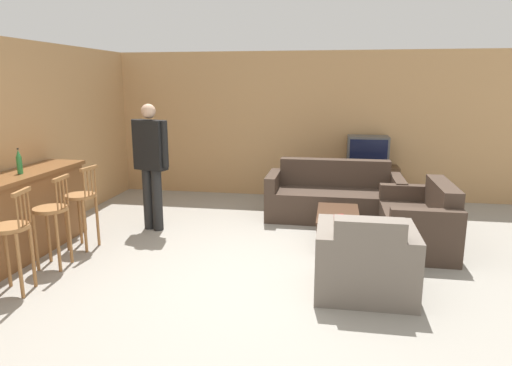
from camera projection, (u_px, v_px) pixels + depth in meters
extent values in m
plane|color=gray|center=(260.00, 278.00, 4.91)|extent=(24.00, 24.00, 0.00)
cube|color=tan|center=(293.00, 125.00, 8.24)|extent=(9.40, 0.08, 2.60)
cube|color=tan|center=(50.00, 137.00, 6.48)|extent=(0.08, 8.75, 2.60)
cube|color=brown|center=(5.00, 225.00, 5.18)|extent=(0.47, 2.61, 0.96)
cylinder|color=#996638|center=(9.00, 227.00, 4.44)|extent=(0.43, 0.43, 0.04)
cylinder|color=#996638|center=(7.00, 256.00, 4.64)|extent=(0.04, 0.04, 0.66)
cylinder|color=#996638|center=(33.00, 256.00, 4.64)|extent=(0.04, 0.04, 0.66)
cylinder|color=#996638|center=(20.00, 266.00, 4.38)|extent=(0.04, 0.04, 0.66)
cylinder|color=#996638|center=(29.00, 207.00, 4.50)|extent=(0.02, 0.02, 0.32)
cylinder|color=#996638|center=(25.00, 209.00, 4.43)|extent=(0.02, 0.02, 0.32)
cylinder|color=#996638|center=(21.00, 211.00, 4.36)|extent=(0.02, 0.02, 0.32)
cylinder|color=#996638|center=(17.00, 213.00, 4.29)|extent=(0.02, 0.02, 0.32)
cube|color=#996638|center=(21.00, 192.00, 4.36)|extent=(0.09, 0.32, 0.04)
cylinder|color=#996638|center=(50.00, 209.00, 5.07)|extent=(0.39, 0.39, 0.04)
cylinder|color=#996638|center=(49.00, 235.00, 5.29)|extent=(0.04, 0.04, 0.66)
cylinder|color=#996638|center=(36.00, 242.00, 5.04)|extent=(0.04, 0.04, 0.66)
cylinder|color=#996638|center=(70.00, 236.00, 5.26)|extent=(0.04, 0.04, 0.66)
cylinder|color=#996638|center=(58.00, 243.00, 5.01)|extent=(0.04, 0.04, 0.66)
cylinder|color=#996638|center=(67.00, 191.00, 5.13)|extent=(0.02, 0.02, 0.32)
cylinder|color=#996638|center=(64.00, 193.00, 5.05)|extent=(0.02, 0.02, 0.32)
cylinder|color=#996638|center=(60.00, 195.00, 4.98)|extent=(0.02, 0.02, 0.32)
cylinder|color=#996638|center=(57.00, 196.00, 4.91)|extent=(0.02, 0.02, 0.32)
cube|color=#996638|center=(61.00, 178.00, 4.98)|extent=(0.06, 0.32, 0.04)
cylinder|color=#996638|center=(80.00, 196.00, 5.67)|extent=(0.41, 0.41, 0.04)
cylinder|color=#996638|center=(80.00, 219.00, 5.90)|extent=(0.04, 0.04, 0.66)
cylinder|color=#996638|center=(67.00, 225.00, 5.66)|extent=(0.04, 0.04, 0.66)
cylinder|color=#996638|center=(97.00, 221.00, 5.83)|extent=(0.04, 0.04, 0.66)
cylinder|color=#996638|center=(85.00, 227.00, 5.59)|extent=(0.04, 0.04, 0.66)
cylinder|color=#996638|center=(95.00, 181.00, 5.69)|extent=(0.02, 0.02, 0.32)
cylinder|color=#996638|center=(92.00, 182.00, 5.62)|extent=(0.02, 0.02, 0.32)
cylinder|color=#996638|center=(88.00, 183.00, 5.55)|extent=(0.02, 0.02, 0.32)
cylinder|color=#996638|center=(84.00, 184.00, 5.48)|extent=(0.02, 0.02, 0.32)
cube|color=#996638|center=(89.00, 168.00, 5.55)|extent=(0.07, 0.32, 0.04)
cube|color=#423328|center=(333.00, 205.00, 7.00)|extent=(1.71, 0.88, 0.45)
cube|color=#423328|center=(334.00, 173.00, 7.22)|extent=(1.71, 0.22, 0.43)
cube|color=#423328|center=(273.00, 195.00, 7.13)|extent=(0.16, 0.88, 0.68)
cube|color=#423328|center=(397.00, 200.00, 6.82)|extent=(0.16, 0.88, 0.68)
cube|color=#70665B|center=(364.00, 271.00, 4.54)|extent=(0.64, 0.84, 0.45)
cube|color=#70665B|center=(369.00, 240.00, 4.15)|extent=(0.64, 0.22, 0.40)
cube|color=#70665B|center=(407.00, 263.00, 4.45)|extent=(0.16, 0.84, 0.67)
cube|color=#70665B|center=(324.00, 258.00, 4.58)|extent=(0.16, 0.84, 0.67)
cube|color=#423328|center=(415.00, 229.00, 5.82)|extent=(0.81, 1.11, 0.45)
cube|color=#423328|center=(443.00, 198.00, 5.68)|extent=(0.22, 1.11, 0.39)
cube|color=#423328|center=(408.00, 208.00, 6.41)|extent=(0.81, 0.16, 0.66)
cube|color=#423328|center=(426.00, 238.00, 5.19)|extent=(0.81, 0.16, 0.66)
cube|color=#472D1E|center=(338.00, 214.00, 5.86)|extent=(0.53, 0.98, 0.04)
cube|color=#472D1E|center=(319.00, 240.00, 5.51)|extent=(0.06, 0.06, 0.39)
cube|color=#472D1E|center=(357.00, 242.00, 5.44)|extent=(0.06, 0.06, 0.39)
cube|color=#472D1E|center=(321.00, 219.00, 6.38)|extent=(0.06, 0.06, 0.39)
cube|color=#472D1E|center=(354.00, 220.00, 6.30)|extent=(0.06, 0.06, 0.39)
cube|color=#513823|center=(366.00, 184.00, 7.94)|extent=(1.08, 0.45, 0.65)
cube|color=#4C4C4C|center=(368.00, 151.00, 7.82)|extent=(0.69, 0.43, 0.52)
cube|color=black|center=(368.00, 153.00, 7.61)|extent=(0.62, 0.01, 0.45)
cylinder|color=#2D7F3D|center=(20.00, 165.00, 5.35)|extent=(0.06, 0.06, 0.20)
cone|color=#2D7F3D|center=(18.00, 153.00, 5.32)|extent=(0.06, 0.06, 0.09)
cylinder|color=black|center=(18.00, 149.00, 5.31)|extent=(0.02, 0.02, 0.02)
cube|color=maroon|center=(340.00, 217.00, 5.63)|extent=(0.21, 0.21, 0.03)
cylinder|color=black|center=(157.00, 200.00, 6.42)|extent=(0.14, 0.14, 0.87)
cylinder|color=black|center=(148.00, 199.00, 6.49)|extent=(0.14, 0.14, 0.87)
cube|color=black|center=(150.00, 145.00, 6.29)|extent=(0.50, 0.32, 0.69)
cylinder|color=black|center=(165.00, 144.00, 6.17)|extent=(0.09, 0.09, 0.63)
cylinder|color=black|center=(136.00, 142.00, 6.40)|extent=(0.09, 0.09, 0.63)
sphere|color=tan|center=(148.00, 111.00, 6.19)|extent=(0.20, 0.20, 0.20)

